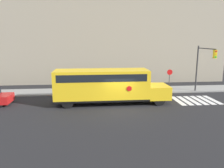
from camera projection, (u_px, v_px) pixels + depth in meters
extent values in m
plane|color=black|center=(120.00, 109.00, 18.47)|extent=(60.00, 60.00, 0.00)
cube|color=gray|center=(113.00, 91.00, 24.79)|extent=(44.00, 3.00, 0.15)
cube|color=#9E937F|center=(108.00, 41.00, 30.03)|extent=(32.00, 4.00, 11.20)
cube|color=white|center=(178.00, 101.00, 20.97)|extent=(0.50, 3.20, 0.01)
cube|color=white|center=(185.00, 100.00, 21.04)|extent=(0.50, 3.20, 0.01)
cube|color=white|center=(192.00, 100.00, 21.10)|extent=(0.50, 3.20, 0.01)
cube|color=white|center=(199.00, 100.00, 21.17)|extent=(0.50, 3.20, 0.01)
cube|color=white|center=(206.00, 100.00, 21.24)|extent=(0.50, 3.20, 0.01)
cube|color=white|center=(213.00, 100.00, 21.30)|extent=(0.50, 3.20, 0.01)
cube|color=yellow|center=(102.00, 85.00, 19.69)|extent=(8.36, 2.50, 2.66)
cube|color=yellow|center=(157.00, 91.00, 20.33)|extent=(1.97, 2.50, 1.18)
cube|color=black|center=(102.00, 98.00, 19.94)|extent=(8.36, 2.54, 0.16)
cube|color=black|center=(102.00, 76.00, 19.54)|extent=(7.69, 2.53, 0.64)
cylinder|color=red|center=(129.00, 89.00, 18.68)|extent=(0.44, 0.02, 0.44)
cylinder|color=black|center=(153.00, 94.00, 21.48)|extent=(1.00, 0.30, 1.00)
cylinder|color=black|center=(159.00, 100.00, 19.37)|extent=(1.00, 0.30, 1.00)
cylinder|color=black|center=(70.00, 96.00, 20.72)|extent=(1.00, 0.30, 1.00)
cylinder|color=black|center=(68.00, 102.00, 18.61)|extent=(1.00, 0.30, 1.00)
cylinder|color=black|center=(7.00, 99.00, 20.45)|extent=(0.64, 0.22, 0.64)
cylinder|color=black|center=(0.00, 104.00, 18.84)|extent=(0.64, 0.22, 0.64)
cylinder|color=#38383A|center=(169.00, 82.00, 24.14)|extent=(0.07, 0.07, 2.30)
cylinder|color=red|center=(170.00, 72.00, 23.87)|extent=(0.60, 0.03, 0.60)
cylinder|color=#38383A|center=(197.00, 69.00, 24.03)|extent=(0.16, 0.16, 5.13)
cylinder|color=#38383A|center=(207.00, 49.00, 21.91)|extent=(0.10, 3.41, 0.10)
cube|color=yellow|center=(215.00, 54.00, 20.44)|extent=(0.28, 0.28, 0.80)
cylinder|color=red|center=(216.00, 51.00, 20.24)|extent=(0.18, 0.02, 0.18)
cylinder|color=#EAB214|center=(216.00, 54.00, 20.29)|extent=(0.18, 0.02, 0.18)
cylinder|color=green|center=(216.00, 57.00, 20.34)|extent=(0.18, 0.02, 0.18)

